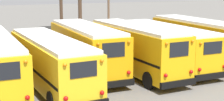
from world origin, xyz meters
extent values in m
plane|color=#66635E|center=(0.00, 0.00, 0.00)|extent=(160.00, 160.00, 0.00)
cube|color=black|center=(-7.68, -5.28, 2.32)|extent=(1.32, 0.06, 0.77)
sphere|color=red|center=(-6.78, -5.33, 1.04)|extent=(0.22, 0.22, 0.22)
sphere|color=orange|center=(-6.78, -5.33, 2.68)|extent=(0.18, 0.18, 0.18)
cube|color=black|center=(-6.35, 0.06, 1.42)|extent=(0.24, 10.48, 0.14)
cylinder|color=black|center=(-6.36, 4.11, 0.47)|extent=(0.30, 0.95, 0.95)
cylinder|color=black|center=(-6.53, -3.98, 0.47)|extent=(0.30, 0.95, 0.95)
cube|color=yellow|center=(-4.54, -1.00, 1.56)|extent=(2.71, 10.15, 2.42)
cube|color=white|center=(-4.54, -1.00, 2.87)|extent=(2.51, 9.74, 0.20)
cube|color=black|center=(-4.37, -6.05, 2.23)|extent=(1.30, 0.07, 0.73)
sphere|color=red|center=(-5.25, -6.12, 1.02)|extent=(0.22, 0.22, 0.22)
sphere|color=orange|center=(-5.25, -6.12, 2.55)|extent=(0.18, 0.18, 0.18)
sphere|color=red|center=(-3.48, -6.06, 1.02)|extent=(0.22, 0.22, 0.22)
sphere|color=orange|center=(-3.48, -6.06, 2.55)|extent=(0.18, 0.18, 0.18)
cube|color=black|center=(-5.73, -1.04, 1.38)|extent=(0.36, 9.87, 0.14)
cube|color=black|center=(-3.34, -0.96, 1.38)|extent=(0.36, 9.87, 0.14)
cylinder|color=black|center=(-5.77, 2.70, 0.50)|extent=(0.31, 1.02, 1.01)
cylinder|color=black|center=(-3.56, 2.77, 0.50)|extent=(0.31, 1.02, 1.01)
cylinder|color=black|center=(-5.52, -4.78, 0.50)|extent=(0.31, 1.02, 1.01)
cylinder|color=black|center=(-3.31, -4.70, 0.50)|extent=(0.31, 1.02, 1.01)
cube|color=#E5A00C|center=(-1.51, 1.14, 1.71)|extent=(2.75, 9.41, 2.72)
cube|color=white|center=(-1.51, 1.14, 3.17)|extent=(2.54, 9.04, 0.20)
cube|color=black|center=(-1.67, -3.57, 0.53)|extent=(2.49, 0.28, 0.36)
cube|color=black|center=(-1.67, -3.54, 2.46)|extent=(1.34, 0.08, 0.82)
sphere|color=red|center=(-2.59, -3.55, 1.10)|extent=(0.22, 0.22, 0.22)
sphere|color=orange|center=(-2.59, -3.55, 2.85)|extent=(0.18, 0.18, 0.18)
sphere|color=red|center=(-0.76, -3.61, 1.10)|extent=(0.22, 0.22, 0.22)
sphere|color=orange|center=(-0.76, -3.61, 2.85)|extent=(0.18, 0.18, 0.18)
cube|color=black|center=(-2.74, 1.18, 1.51)|extent=(0.34, 9.15, 0.14)
cube|color=black|center=(-0.29, 1.10, 1.51)|extent=(0.34, 9.15, 0.14)
cylinder|color=black|center=(-2.53, 4.54, 0.51)|extent=(0.31, 1.02, 1.01)
cylinder|color=black|center=(-0.26, 4.47, 0.51)|extent=(0.31, 1.02, 1.01)
cylinder|color=black|center=(-2.76, -2.19, 0.51)|extent=(0.31, 1.02, 1.01)
cylinder|color=black|center=(-0.49, -2.27, 0.51)|extent=(0.31, 1.02, 1.01)
cube|color=#EAAA0F|center=(1.51, -0.24, 1.72)|extent=(2.53, 9.52, 2.73)
cube|color=white|center=(1.51, -0.24, 3.19)|extent=(2.34, 9.13, 0.20)
cube|color=black|center=(1.62, -5.02, 0.54)|extent=(2.37, 0.25, 0.36)
cube|color=black|center=(1.62, -4.99, 2.47)|extent=(1.28, 0.06, 0.82)
sphere|color=red|center=(0.75, -5.05, 1.11)|extent=(0.22, 0.22, 0.22)
sphere|color=orange|center=(0.75, -5.05, 2.87)|extent=(0.18, 0.18, 0.18)
sphere|color=red|center=(2.49, -5.01, 1.11)|extent=(0.22, 0.22, 0.22)
sphere|color=orange|center=(2.49, -5.01, 2.87)|extent=(0.18, 0.18, 0.18)
cube|color=black|center=(0.34, -0.27, 1.52)|extent=(0.23, 9.28, 0.14)
cube|color=black|center=(2.68, -0.22, 1.52)|extent=(0.23, 9.28, 0.14)
cylinder|color=black|center=(0.36, 3.16, 0.51)|extent=(0.30, 1.03, 1.02)
cylinder|color=black|center=(2.52, 3.21, 0.51)|extent=(0.30, 1.03, 1.02)
cylinder|color=black|center=(0.51, -3.70, 0.51)|extent=(0.30, 1.03, 1.02)
cylinder|color=black|center=(2.67, -3.65, 0.51)|extent=(0.30, 1.03, 1.02)
cube|color=#EAAA0F|center=(4.54, 0.59, 1.57)|extent=(2.67, 10.17, 2.48)
cube|color=white|center=(4.54, 0.59, 2.90)|extent=(2.46, 9.76, 0.20)
cube|color=black|center=(4.45, -4.51, 0.51)|extent=(2.55, 0.24, 0.36)
cube|color=black|center=(4.45, -4.48, 2.25)|extent=(1.37, 0.05, 0.74)
sphere|color=red|center=(3.51, -4.50, 1.01)|extent=(0.22, 0.22, 0.22)
sphere|color=orange|center=(3.51, -4.50, 2.58)|extent=(0.18, 0.18, 0.18)
sphere|color=red|center=(5.39, -4.53, 1.01)|extent=(0.22, 0.22, 0.22)
cube|color=black|center=(3.28, 0.62, 1.38)|extent=(0.19, 9.92, 0.14)
cube|color=black|center=(5.80, 0.57, 1.38)|extent=(0.19, 9.92, 0.14)
cylinder|color=black|center=(3.43, 4.38, 0.47)|extent=(0.30, 0.94, 0.94)
cylinder|color=black|center=(5.77, 4.34, 0.47)|extent=(0.30, 0.94, 0.94)
cylinder|color=black|center=(3.31, -3.15, 0.47)|extent=(0.30, 0.94, 0.94)
cylinder|color=black|center=(5.64, -3.19, 0.47)|extent=(0.30, 0.94, 0.94)
cube|color=#E5A00C|center=(7.56, 0.65, 1.72)|extent=(2.65, 9.84, 2.75)
cube|color=white|center=(7.56, 0.65, 3.19)|extent=(2.44, 9.45, 0.20)
cube|color=black|center=(6.36, 0.68, 1.51)|extent=(0.28, 9.59, 0.14)
cube|color=black|center=(8.77, 0.62, 1.51)|extent=(0.28, 9.59, 0.14)
cylinder|color=black|center=(6.55, 4.27, 0.50)|extent=(0.31, 1.00, 0.99)
cylinder|color=black|center=(8.77, 4.21, 0.50)|extent=(0.31, 1.00, 0.99)
cylinder|color=black|center=(6.36, -2.91, 0.50)|extent=(0.31, 1.00, 0.99)
cylinder|color=#473323|center=(3.21, 22.03, 3.16)|extent=(0.40, 0.40, 6.32)
cylinder|color=#473323|center=(3.90, 16.98, 2.96)|extent=(0.43, 0.43, 5.93)
cylinder|color=brown|center=(6.70, 15.27, 3.27)|extent=(0.25, 0.25, 6.54)
camera|label=1|loc=(-9.59, -20.06, 6.02)|focal=55.00mm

